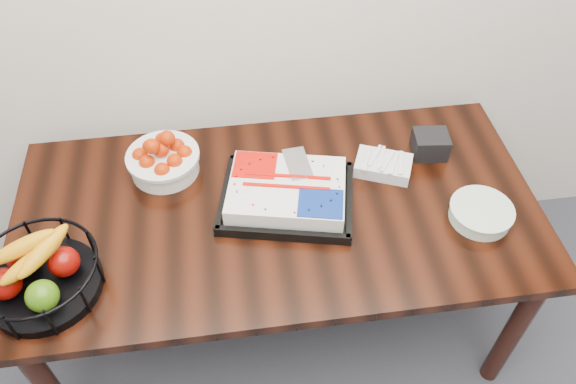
{
  "coord_description": "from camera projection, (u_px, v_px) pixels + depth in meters",
  "views": [
    {
      "loc": [
        -0.14,
        0.75,
        2.21
      ],
      "look_at": [
        0.04,
        1.99,
        0.83
      ],
      "focal_mm": 35.0,
      "sensor_mm": 36.0,
      "label": 1
    }
  ],
  "objects": [
    {
      "name": "table",
      "position": [
        277.0,
        223.0,
        1.99
      ],
      "size": [
        1.8,
        0.9,
        0.75
      ],
      "color": "black",
      "rests_on": "ground"
    },
    {
      "name": "plate_stack",
      "position": [
        481.0,
        213.0,
        1.87
      ],
      "size": [
        0.21,
        0.21,
        0.05
      ],
      "color": "white",
      "rests_on": "table"
    },
    {
      "name": "fork_bag",
      "position": [
        383.0,
        165.0,
        2.03
      ],
      "size": [
        0.23,
        0.19,
        0.06
      ],
      "color": "silver",
      "rests_on": "table"
    },
    {
      "name": "fruit_basket",
      "position": [
        39.0,
        274.0,
        1.65
      ],
      "size": [
        0.36,
        0.36,
        0.19
      ],
      "color": "black",
      "rests_on": "table"
    },
    {
      "name": "tangerine_bowl",
      "position": [
        163.0,
        156.0,
        1.99
      ],
      "size": [
        0.26,
        0.26,
        0.17
      ],
      "color": "white",
      "rests_on": "table"
    },
    {
      "name": "napkin_box",
      "position": [
        430.0,
        144.0,
        2.08
      ],
      "size": [
        0.14,
        0.12,
        0.09
      ],
      "primitive_type": "cube",
      "rotation": [
        0.0,
        0.0,
        -0.1
      ],
      "color": "black",
      "rests_on": "table"
    },
    {
      "name": "cake_tray",
      "position": [
        287.0,
        193.0,
        1.91
      ],
      "size": [
        0.52,
        0.44,
        0.09
      ],
      "color": "black",
      "rests_on": "table"
    }
  ]
}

